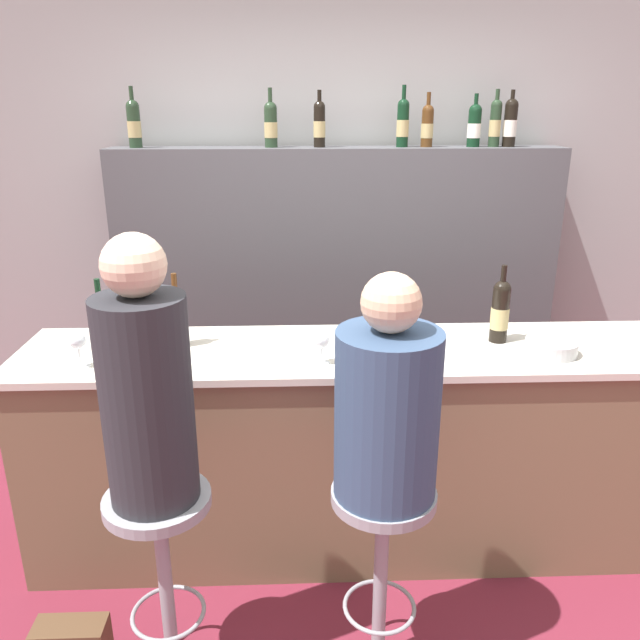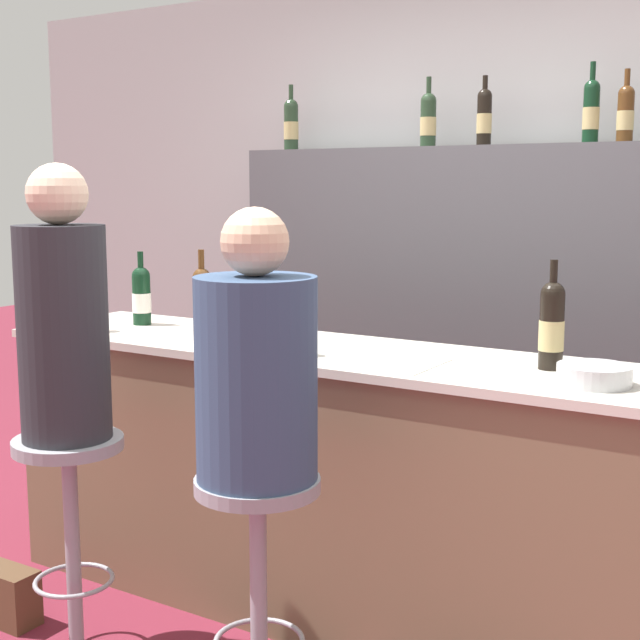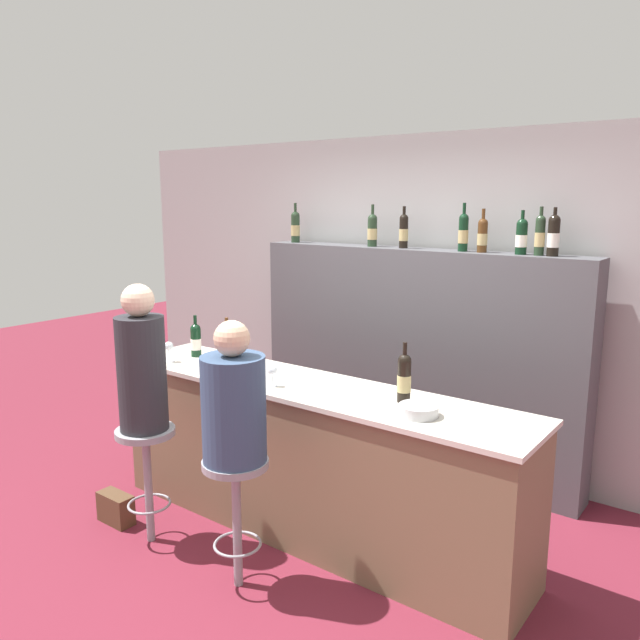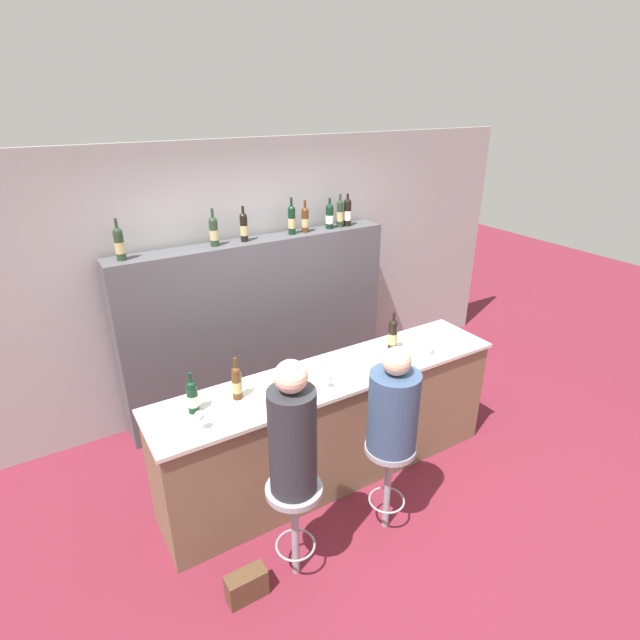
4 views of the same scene
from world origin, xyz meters
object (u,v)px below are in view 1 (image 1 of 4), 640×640
wine_bottle_counter_0 (101,320)px  wine_bottle_backbar_5 (474,125)px  wine_bottle_backbar_1 (271,124)px  wine_bottle_backbar_0 (134,123)px  wine_glass_0 (78,343)px  wine_glass_1 (322,342)px  wine_bottle_counter_1 (177,317)px  wine_bottle_counter_2 (500,311)px  wine_bottle_backbar_4 (427,125)px  wine_bottle_backbar_2 (319,124)px  bar_stool_left (161,537)px  wine_bottle_backbar_3 (403,122)px  bar_stool_right (382,532)px  wine_bottle_backbar_6 (495,123)px  metal_bowl (551,347)px  wine_bottle_backbar_7 (510,122)px  guest_seated_left (146,388)px  guest_seated_right (387,405)px

wine_bottle_counter_0 → wine_bottle_backbar_5: size_ratio=1.01×
wine_bottle_backbar_1 → wine_bottle_backbar_0: bearing=180.0°
wine_glass_0 → wine_bottle_backbar_0: bearing=92.5°
wine_bottle_backbar_1 → wine_glass_1: 1.70m
wine_bottle_counter_1 → wine_bottle_backbar_1: bearing=73.5°
wine_bottle_counter_2 → wine_bottle_backbar_4: (-0.10, 1.26, 0.73)m
wine_bottle_backbar_2 → bar_stool_left: size_ratio=0.43×
wine_bottle_backbar_2 → wine_bottle_backbar_3: wine_bottle_backbar_3 is taller
bar_stool_right → wine_glass_0: bearing=155.5°
wine_bottle_backbar_6 → wine_glass_0: 2.64m
wine_bottle_counter_2 → wine_bottle_backbar_2: size_ratio=1.08×
wine_bottle_counter_1 → wine_bottle_backbar_3: 1.87m
metal_bowl → wine_bottle_backbar_6: bearing=85.1°
wine_bottle_backbar_0 → wine_bottle_backbar_4: wine_bottle_backbar_0 is taller
wine_glass_0 → wine_glass_1: wine_glass_0 is taller
wine_bottle_counter_1 → wine_bottle_counter_2: (1.39, 0.00, 0.01)m
wine_bottle_backbar_4 → wine_bottle_backbar_6: size_ratio=0.95×
wine_bottle_counter_0 → bar_stool_right: wine_bottle_counter_0 is taller
wine_bottle_backbar_7 → wine_glass_0: bearing=-145.1°
metal_bowl → guest_seated_left: bearing=-159.0°
wine_bottle_backbar_1 → wine_bottle_backbar_6: 1.32m
wine_bottle_backbar_7 → wine_glass_1: 2.05m
wine_bottle_counter_1 → wine_glass_1: (0.61, -0.22, -0.04)m
wine_bottle_backbar_7 → wine_bottle_backbar_3: bearing=180.0°
wine_bottle_backbar_7 → wine_glass_1: wine_bottle_backbar_7 is taller
wine_bottle_counter_0 → wine_bottle_backbar_3: size_ratio=0.87×
wine_bottle_backbar_2 → wine_bottle_backbar_4: 0.63m
wine_bottle_backbar_4 → wine_glass_1: wine_bottle_backbar_4 is taller
bar_stool_left → wine_bottle_backbar_0: bearing=102.6°
wine_bottle_backbar_7 → bar_stool_left: bearing=-131.0°
wine_bottle_backbar_5 → wine_glass_0: (-1.92, -1.48, -0.77)m
wine_bottle_backbar_5 → guest_seated_left: (-1.53, -2.01, -0.72)m
wine_bottle_backbar_6 → metal_bowl: 1.66m
wine_bottle_backbar_3 → wine_bottle_backbar_6: size_ratio=1.07×
wine_bottle_backbar_5 → wine_bottle_backbar_0: bearing=-180.0°
wine_bottle_backbar_0 → guest_seated_right: (1.21, -2.01, -0.81)m
wine_bottle_counter_1 → wine_glass_1: 0.65m
wine_bottle_backbar_0 → wine_bottle_backbar_4: bearing=-0.0°
bar_stool_left → guest_seated_left: (0.00, -0.00, 0.56)m
wine_bottle_counter_2 → wine_glass_0: 1.76m
wine_bottle_counter_0 → wine_bottle_counter_1: bearing=0.0°
wine_bottle_backbar_1 → bar_stool_right: size_ratio=0.45×
wine_bottle_counter_0 → wine_bottle_backbar_1: bearing=61.2°
wine_bottle_counter_1 → wine_bottle_backbar_2: (0.66, 1.26, 0.75)m
metal_bowl → bar_stool_right: 1.07m
wine_bottle_counter_2 → wine_glass_1: (-0.78, -0.22, -0.05)m
wine_bottle_backbar_7 → wine_glass_0: (-2.13, -1.48, -0.78)m
wine_glass_1 → wine_bottle_counter_0: bearing=166.5°
wine_bottle_counter_2 → wine_bottle_backbar_3: wine_bottle_backbar_3 is taller
wine_bottle_backbar_0 → bar_stool_right: (1.21, -2.01, -1.30)m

